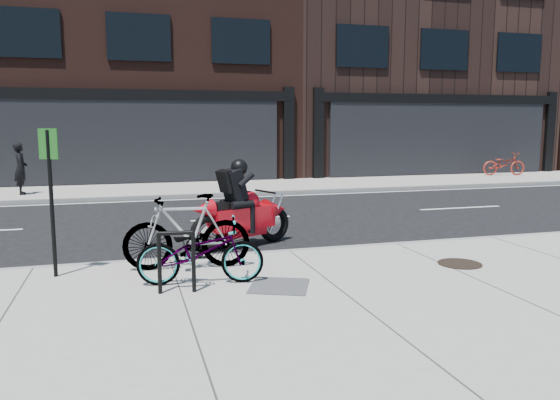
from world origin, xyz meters
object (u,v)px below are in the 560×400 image
object	(u,v)px
bicycle_far	(504,164)
pedestrian	(21,169)
bicycle_front	(200,251)
motorcycle	(246,211)
utility_grate	(279,286)
sign_post	(51,189)
manhole_cover	(460,264)
bicycle_rear	(187,232)
bike_rack	(176,257)

from	to	relation	value
bicycle_far	pedestrian	bearing A→B (deg)	104.20
bicycle_front	motorcycle	xyz separation A→B (m)	(1.19, 2.60, 0.09)
utility_grate	sign_post	world-z (taller)	sign_post
manhole_cover	bicycle_rear	bearing A→B (deg)	167.66
bike_rack	pedestrian	size ratio (longest dim) A/B	0.51
bicycle_front	bicycle_rear	xyz separation A→B (m)	(-0.09, 0.81, 0.11)
manhole_cover	motorcycle	bearing A→B (deg)	135.95
pedestrian	utility_grate	bearing A→B (deg)	-167.58
utility_grate	manhole_cover	bearing A→B (deg)	6.65
bicycle_far	manhole_cover	world-z (taller)	bicycle_far
motorcycle	bicycle_far	world-z (taller)	motorcycle
bike_rack	bicycle_far	world-z (taller)	bicycle_far
bike_rack	motorcycle	size ratio (longest dim) A/B	0.39
bike_rack	pedestrian	world-z (taller)	pedestrian
bicycle_rear	sign_post	world-z (taller)	sign_post
pedestrian	manhole_cover	xyz separation A→B (m)	(7.90, -10.77, -0.77)
bike_rack	bicycle_front	xyz separation A→B (m)	(0.34, 0.31, -0.03)
bicycle_far	manhole_cover	size ratio (longest dim) A/B	2.68
bike_rack	bicycle_far	distance (m)	18.83
bicycle_front	pedestrian	xyz separation A→B (m)	(-3.95, 10.70, 0.34)
manhole_cover	sign_post	size ratio (longest dim) A/B	0.32
sign_post	bicycle_rear	bearing A→B (deg)	22.08
manhole_cover	utility_grate	world-z (taller)	same
bicycle_rear	bicycle_far	bearing A→B (deg)	133.34
bicycle_rear	bike_rack	bearing A→B (deg)	-7.52
bicycle_rear	sign_post	distance (m)	1.96
pedestrian	motorcycle	bearing A→B (deg)	-159.10
bicycle_front	pedestrian	world-z (taller)	pedestrian
bike_rack	bicycle_far	xyz separation A→B (m)	(14.37, 12.17, -0.01)
bicycle_front	pedestrian	size ratio (longest dim) A/B	1.08
pedestrian	manhole_cover	world-z (taller)	pedestrian
bike_rack	manhole_cover	distance (m)	4.32
bicycle_rear	sign_post	bearing A→B (deg)	-87.54
pedestrian	bicycle_far	xyz separation A→B (m)	(17.98, 1.16, -0.32)
motorcycle	manhole_cover	distance (m)	3.87
pedestrian	utility_grate	size ratio (longest dim) A/B	2.09
bicycle_far	utility_grate	world-z (taller)	bicycle_far
bicycle_far	bicycle_front	bearing A→B (deg)	140.73
bicycle_far	manhole_cover	bearing A→B (deg)	150.30
bicycle_rear	manhole_cover	world-z (taller)	bicycle_rear
bike_rack	sign_post	bearing A→B (deg)	142.37
bicycle_far	utility_grate	size ratio (longest dim) A/B	2.35
manhole_cover	sign_post	xyz separation A→B (m)	(-5.87, 0.97, 1.23)
utility_grate	bicycle_front	bearing A→B (deg)	157.02
bike_rack	manhole_cover	size ratio (longest dim) A/B	1.21
utility_grate	pedestrian	bearing A→B (deg)	113.91
bicycle_rear	utility_grate	bearing A→B (deg)	46.21
bicycle_rear	utility_grate	size ratio (longest dim) A/B	2.47
utility_grate	sign_post	bearing A→B (deg)	155.52
bicycle_far	motorcycle	bearing A→B (deg)	136.32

